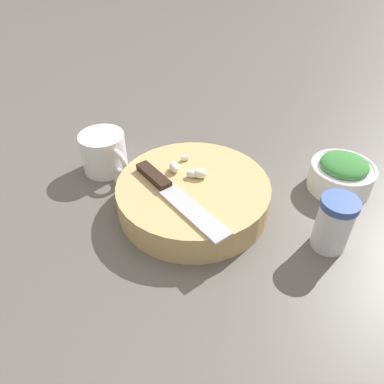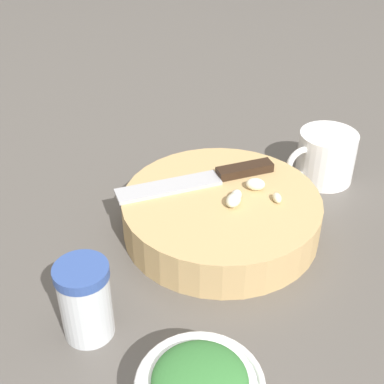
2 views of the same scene
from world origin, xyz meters
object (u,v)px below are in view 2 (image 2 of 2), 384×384
object	(u,v)px
chef_knife	(206,178)
garlic_cloves	(246,193)
coffee_mug	(325,157)
spice_jar	(85,300)
cutting_board	(221,214)

from	to	relation	value
chef_knife	garlic_cloves	world-z (taller)	garlic_cloves
garlic_cloves	coffee_mug	size ratio (longest dim) A/B	0.68
garlic_cloves	spice_jar	xyz separation A→B (m)	(-0.26, 0.05, -0.01)
garlic_cloves	chef_knife	bearing A→B (deg)	86.90
garlic_cloves	coffee_mug	distance (m)	0.19
garlic_cloves	cutting_board	bearing A→B (deg)	125.02
chef_knife	coffee_mug	distance (m)	0.21
coffee_mug	chef_knife	bearing A→B (deg)	151.60
chef_knife	spice_jar	bearing A→B (deg)	129.21
cutting_board	garlic_cloves	distance (m)	0.05
chef_knife	coffee_mug	bearing A→B (deg)	-83.84
chef_knife	cutting_board	bearing A→B (deg)	-174.20
garlic_cloves	coffee_mug	xyz separation A→B (m)	(0.19, -0.03, -0.02)
spice_jar	coffee_mug	size ratio (longest dim) A/B	0.83
cutting_board	spice_jar	world-z (taller)	spice_jar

